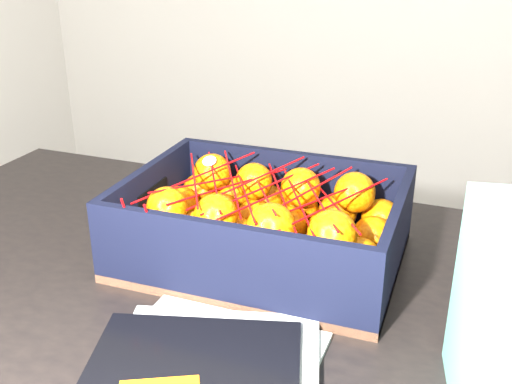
% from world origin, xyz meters
% --- Properties ---
extents(table, '(1.21, 0.82, 0.75)m').
position_xyz_m(table, '(-0.09, -0.17, 0.65)').
color(table, black).
rests_on(table, ground).
extents(produce_crate, '(0.36, 0.27, 0.11)m').
position_xyz_m(produce_crate, '(-0.09, -0.03, 0.78)').
color(produce_crate, brown).
rests_on(produce_crate, table).
extents(clementine_heap, '(0.34, 0.25, 0.10)m').
position_xyz_m(clementine_heap, '(-0.09, -0.03, 0.80)').
color(clementine_heap, '#DE6604').
rests_on(clementine_heap, produce_crate).
extents(mesh_net, '(0.29, 0.24, 0.09)m').
position_xyz_m(mesh_net, '(-0.10, -0.04, 0.85)').
color(mesh_net, '#C0070A').
rests_on(mesh_net, clementine_heap).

